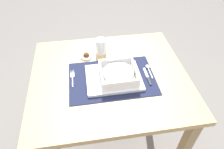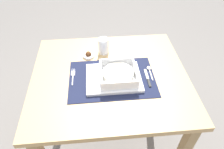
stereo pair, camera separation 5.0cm
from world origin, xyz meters
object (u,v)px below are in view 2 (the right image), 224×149
at_px(drinking_glass, 104,47).
at_px(condiment_saucer, 88,55).
at_px(porridge_bowl, 118,74).
at_px(butter_knife, 148,79).
at_px(fork, 73,75).
at_px(dining_table, 110,89).
at_px(spoon, 149,69).

height_order(drinking_glass, condiment_saucer, drinking_glass).
xyz_separation_m(porridge_bowl, butter_knife, (0.16, -0.02, -0.03)).
bearing_deg(fork, condiment_saucer, 59.18).
bearing_deg(dining_table, spoon, 3.79).
relative_size(dining_table, spoon, 7.61).
relative_size(spoon, condiment_saucer, 1.64).
height_order(fork, butter_knife, butter_knife).
height_order(dining_table, butter_knife, butter_knife).
distance_m(butter_knife, drinking_glass, 0.35).
bearing_deg(drinking_glass, fork, -132.43).
height_order(fork, drinking_glass, drinking_glass).
distance_m(dining_table, spoon, 0.26).
distance_m(fork, spoon, 0.43).
relative_size(dining_table, fork, 6.69).
relative_size(butter_knife, drinking_glass, 1.39).
height_order(butter_knife, condiment_saucer, condiment_saucer).
xyz_separation_m(porridge_bowl, fork, (-0.24, 0.05, -0.03)).
bearing_deg(porridge_bowl, spoon, 16.58).
bearing_deg(dining_table, drinking_glass, 95.67).
height_order(spoon, drinking_glass, drinking_glass).
height_order(spoon, condiment_saucer, condiment_saucer).
distance_m(porridge_bowl, fork, 0.25).
bearing_deg(drinking_glass, spoon, -38.01).
height_order(fork, spoon, spoon).
bearing_deg(condiment_saucer, fork, -117.55).
height_order(porridge_bowl, condiment_saucer, porridge_bowl).
xyz_separation_m(butter_knife, drinking_glass, (-0.22, 0.26, 0.04)).
bearing_deg(fork, drinking_glass, 44.31).
bearing_deg(butter_knife, fork, 170.86).
height_order(porridge_bowl, spoon, porridge_bowl).
bearing_deg(dining_table, butter_knife, -15.82).
xyz_separation_m(dining_table, butter_knife, (0.20, -0.06, 0.12)).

